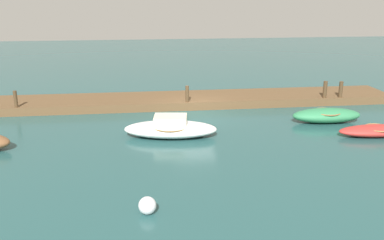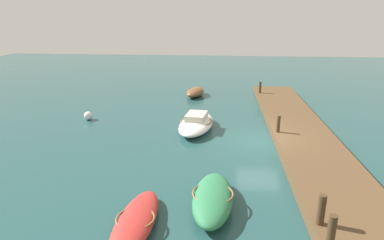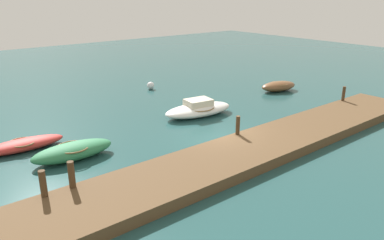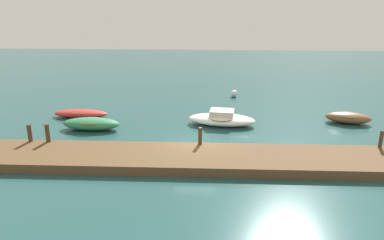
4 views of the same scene
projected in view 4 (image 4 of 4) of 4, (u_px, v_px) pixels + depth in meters
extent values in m
plane|color=#234C4C|center=(195.00, 145.00, 22.46)|extent=(84.00, 84.00, 0.00)
cube|color=brown|center=(194.00, 159.00, 20.03)|extent=(26.65, 3.42, 0.51)
ellipsoid|color=#2D7A4C|center=(91.00, 124.00, 25.04)|extent=(3.94, 1.67, 0.79)
torus|color=olive|center=(91.00, 121.00, 24.97)|extent=(1.65, 1.65, 0.07)
ellipsoid|color=#B72D28|center=(81.00, 114.00, 27.59)|extent=(4.11, 1.42, 0.57)
torus|color=olive|center=(81.00, 112.00, 27.55)|extent=(1.40, 1.40, 0.07)
ellipsoid|color=white|center=(222.00, 120.00, 25.94)|extent=(4.91, 2.62, 0.76)
torus|color=olive|center=(222.00, 117.00, 25.87)|extent=(2.34, 2.34, 0.07)
cube|color=beige|center=(222.00, 113.00, 25.79)|extent=(1.78, 1.40, 0.48)
ellipsoid|color=brown|center=(348.00, 118.00, 26.31)|extent=(3.31, 2.03, 0.78)
torus|color=olive|center=(348.00, 115.00, 26.24)|extent=(1.73, 1.73, 0.07)
cylinder|color=#47331E|center=(30.00, 133.00, 21.58)|extent=(0.25, 0.25, 1.03)
cylinder|color=#47331E|center=(47.00, 133.00, 21.52)|extent=(0.25, 0.25, 1.07)
cylinder|color=#47331E|center=(200.00, 136.00, 21.15)|extent=(0.22, 0.22, 1.01)
cylinder|color=#47331E|center=(381.00, 139.00, 20.72)|extent=(0.21, 0.21, 0.99)
sphere|color=silver|center=(234.00, 93.00, 33.22)|extent=(0.60, 0.60, 0.60)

